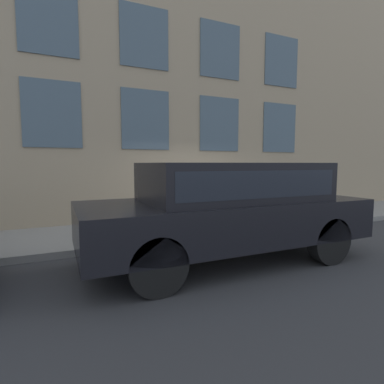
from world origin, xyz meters
TOP-DOWN VIEW (x-y plane):
  - ground_plane at (0.00, 0.00)m, footprint 80.00×80.00m
  - sidewalk at (1.28, 0.00)m, footprint 2.55×60.00m
  - building_facade at (2.70, 0.00)m, footprint 0.33×40.00m
  - fire_hydrant at (0.61, 0.15)m, footprint 0.35×0.46m
  - person at (0.85, 1.00)m, footprint 0.30×0.20m
  - parked_truck_charcoal_near at (-1.36, 0.78)m, footprint 2.03×5.16m

SIDE VIEW (x-z plane):
  - ground_plane at x=0.00m, z-range 0.00..0.00m
  - sidewalk at x=1.28m, z-range 0.00..0.14m
  - fire_hydrant at x=0.61m, z-range 0.16..1.04m
  - person at x=0.85m, z-range 0.27..1.50m
  - parked_truck_charcoal_near at x=-1.36m, z-range 0.15..1.96m
  - building_facade at x=2.70m, z-range -0.01..11.65m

